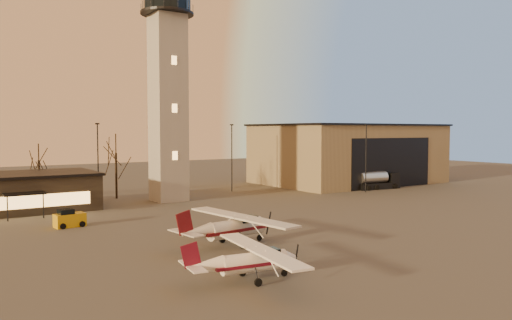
# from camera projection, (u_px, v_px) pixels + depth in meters

# --- Properties ---
(ground) EXTENTS (220.00, 220.00, 0.00)m
(ground) POSITION_uv_depth(u_px,v_px,m) (321.00, 244.00, 40.40)
(ground) COLOR #42403D
(ground) RESTS_ON ground
(control_tower) EXTENTS (6.80, 6.80, 32.60)m
(control_tower) POSITION_uv_depth(u_px,v_px,m) (168.00, 75.00, 64.35)
(control_tower) COLOR #A5A19C
(control_tower) RESTS_ON ground
(hangar) EXTENTS (30.60, 20.60, 10.30)m
(hangar) POSITION_uv_depth(u_px,v_px,m) (348.00, 153.00, 88.26)
(hangar) COLOR #928360
(hangar) RESTS_ON ground
(light_poles) EXTENTS (58.50, 12.25, 10.14)m
(light_poles) POSITION_uv_depth(u_px,v_px,m) (169.00, 159.00, 66.09)
(light_poles) COLOR black
(light_poles) RESTS_ON ground
(tree_row) EXTENTS (37.20, 9.20, 8.80)m
(tree_row) POSITION_uv_depth(u_px,v_px,m) (42.00, 155.00, 64.96)
(tree_row) COLOR black
(tree_row) RESTS_ON ground
(cessna_front) EXTENTS (8.06, 10.16, 2.79)m
(cessna_front) POSITION_uv_depth(u_px,v_px,m) (256.00, 265.00, 30.44)
(cessna_front) COLOR white
(cessna_front) RESTS_ON ground
(cessna_rear) EXTENTS (9.59, 12.10, 3.32)m
(cessna_rear) POSITION_uv_depth(u_px,v_px,m) (237.00, 231.00, 39.90)
(cessna_rear) COLOR silver
(cessna_rear) RESTS_ON ground
(fuel_truck) EXTENTS (7.72, 3.11, 2.79)m
(fuel_truck) POSITION_uv_depth(u_px,v_px,m) (377.00, 182.00, 78.39)
(fuel_truck) COLOR black
(fuel_truck) RESTS_ON ground
(service_cart) EXTENTS (2.87, 1.99, 1.73)m
(service_cart) POSITION_uv_depth(u_px,v_px,m) (69.00, 220.00, 47.43)
(service_cart) COLOR #CB9C0B
(service_cart) RESTS_ON ground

